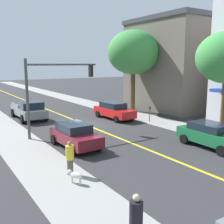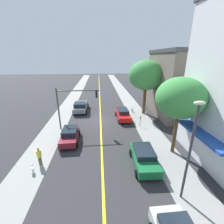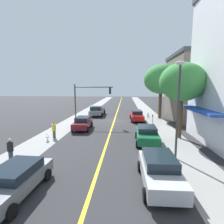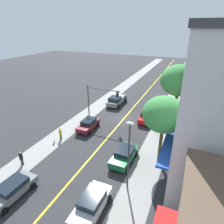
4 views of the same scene
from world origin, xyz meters
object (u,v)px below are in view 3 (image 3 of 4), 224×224
(silver_sedan_left_curb, at_px, (159,169))
(fire_hydrant, at_px, (148,115))
(street_lamp, at_px, (178,101))
(grey_pickup_truck, at_px, (97,111))
(street_tree_left_far, at_px, (161,79))
(grey_sedan_right_curb, at_px, (14,180))
(street_tree_right_corner, at_px, (182,82))
(maroon_sedan_right_curb, at_px, (83,123))
(pedestrian_yellow_shirt, at_px, (54,130))
(red_sedan_left_curb, at_px, (137,115))
(green_sedan_left_curb, at_px, (147,134))
(parking_meter, at_px, (153,118))
(pedestrian_black_shirt, at_px, (10,150))
(small_dog, at_px, (47,137))
(traffic_light_mast, at_px, (88,97))

(silver_sedan_left_curb, bearing_deg, fire_hydrant, 173.79)
(street_lamp, distance_m, grey_pickup_truck, 21.03)
(street_tree_left_far, bearing_deg, silver_sedan_left_curb, 79.10)
(grey_sedan_right_curb, bearing_deg, street_tree_right_corner, 135.81)
(street_lamp, distance_m, maroon_sedan_right_curb, 12.71)
(street_lamp, relative_size, grey_pickup_truck, 1.26)
(grey_pickup_truck, xyz_separation_m, pedestrian_yellow_shirt, (2.20, 14.29, -0.04))
(red_sedan_left_curb, height_order, green_sedan_left_curb, red_sedan_left_curb)
(street_lamp, xyz_separation_m, silver_sedan_left_curb, (1.85, 3.53, -3.44))
(red_sedan_left_curb, bearing_deg, street_tree_right_corner, 20.32)
(street_lamp, xyz_separation_m, grey_sedan_right_curb, (9.07, 5.02, -3.51))
(maroon_sedan_right_curb, bearing_deg, parking_meter, 108.82)
(street_tree_right_corner, xyz_separation_m, red_sedan_left_curb, (3.79, -9.19, -4.87))
(pedestrian_black_shirt, bearing_deg, grey_sedan_right_curb, 159.43)
(red_sedan_left_curb, xyz_separation_m, green_sedan_left_curb, (-0.25, 10.93, -0.02))
(silver_sedan_left_curb, distance_m, small_dog, 11.74)
(grey_sedan_right_curb, xyz_separation_m, maroon_sedan_right_curb, (-0.09, -13.32, 0.04))
(maroon_sedan_right_curb, distance_m, pedestrian_black_shirt, 10.13)
(traffic_light_mast, relative_size, grey_sedan_right_curb, 1.23)
(traffic_light_mast, xyz_separation_m, silver_sedan_left_curb, (-7.19, 15.36, -3.01))
(pedestrian_yellow_shirt, bearing_deg, parking_meter, 147.81)
(traffic_light_mast, height_order, maroon_sedan_right_curb, traffic_light_mast)
(grey_sedan_right_curb, xyz_separation_m, grey_pickup_truck, (-0.23, -23.80, 0.14))
(traffic_light_mast, distance_m, silver_sedan_left_curb, 17.22)
(traffic_light_mast, bearing_deg, maroon_sedan_right_curb, -88.92)
(street_tree_left_far, relative_size, grey_sedan_right_curb, 1.93)
(maroon_sedan_right_curb, bearing_deg, green_sedan_left_curb, 56.00)
(traffic_light_mast, height_order, silver_sedan_left_curb, traffic_light_mast)
(green_sedan_left_curb, xyz_separation_m, silver_sedan_left_curb, (0.20, 7.14, 0.02))
(street_tree_left_far, bearing_deg, small_dog, 45.03)
(green_sedan_left_curb, distance_m, maroon_sedan_right_curb, 8.70)
(street_tree_left_far, distance_m, street_lamp, 17.06)
(street_tree_left_far, relative_size, street_lamp, 1.26)
(parking_meter, bearing_deg, grey_pickup_truck, -38.62)
(street_tree_left_far, relative_size, parking_meter, 6.26)
(pedestrian_yellow_shirt, height_order, small_dog, pedestrian_yellow_shirt)
(fire_hydrant, relative_size, grey_sedan_right_curb, 0.17)
(traffic_light_mast, distance_m, grey_sedan_right_curb, 17.13)
(green_sedan_left_curb, xyz_separation_m, pedestrian_black_shirt, (10.04, 5.07, 0.07))
(grey_sedan_right_curb, bearing_deg, grey_pickup_truck, -178.18)
(street_lamp, height_order, green_sedan_left_curb, street_lamp)
(green_sedan_left_curb, height_order, silver_sedan_left_curb, silver_sedan_left_curb)
(red_sedan_left_curb, height_order, pedestrian_yellow_shirt, pedestrian_yellow_shirt)
(parking_meter, distance_m, small_dog, 14.06)
(green_sedan_left_curb, distance_m, grey_pickup_truck, 16.79)
(street_tree_right_corner, relative_size, parking_meter, 5.41)
(pedestrian_black_shirt, bearing_deg, maroon_sedan_right_curb, -72.46)
(street_tree_left_far, relative_size, pedestrian_yellow_shirt, 5.34)
(street_tree_right_corner, distance_m, traffic_light_mast, 12.84)
(pedestrian_yellow_shirt, bearing_deg, street_lamp, 93.04)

